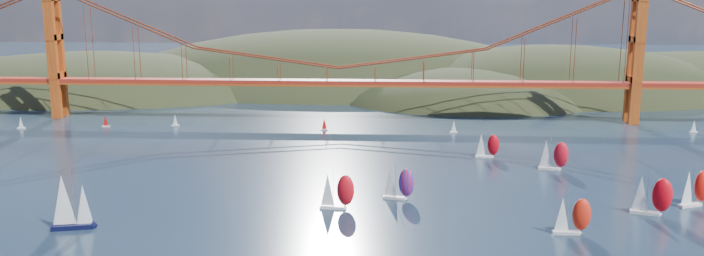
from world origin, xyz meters
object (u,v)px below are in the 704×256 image
racer_1 (571,215)px  sloop_navy (69,203)px  racer_4 (695,187)px  racer_2 (651,195)px  racer_rwb (398,183)px  racer_0 (336,191)px  racer_3 (553,155)px  racer_5 (487,145)px

racer_1 → sloop_navy: bearing=-179.2°
sloop_navy → racer_1: sloop_navy is taller
racer_4 → racer_2: bearing=-173.7°
sloop_navy → racer_rwb: bearing=6.6°
racer_0 → racer_4: (89.71, 7.26, 0.19)m
sloop_navy → racer_4: bearing=-3.7°
racer_rwb → racer_2: bearing=4.4°
racer_rwb → racer_4: bearing=11.7°
racer_4 → racer_3: bearing=106.1°
sloop_navy → racer_3: 135.31m
racer_3 → racer_4: size_ratio=0.96×
racer_0 → sloop_navy: bearing=-159.8°
racer_3 → sloop_navy: bearing=-142.2°
sloop_navy → racer_5: bearing=22.2°
racer_3 → racer_rwb: size_ratio=1.04×
racer_4 → racer_1: bearing=-170.9°
racer_5 → racer_rwb: size_ratio=0.92×
racer_0 → racer_2: size_ratio=0.94×
sloop_navy → racer_1: size_ratio=1.50×
racer_3 → racer_5: 23.01m
racer_5 → racer_0: bearing=-126.6°
racer_5 → racer_4: bearing=-45.3°
racer_1 → racer_4: 42.46m
racer_2 → racer_5: (-31.61, 56.18, -0.91)m
racer_2 → racer_4: racer_2 is taller
racer_1 → racer_4: (36.10, 22.35, 0.44)m
racer_3 → racer_0: bearing=-134.7°
racer_1 → racer_3: 57.13m
racer_2 → racer_1: bearing=-128.5°
racer_0 → racer_1: size_ratio=1.06×
racer_5 → racer_rwb: bearing=-119.9°
sloop_navy → racer_4: size_ratio=1.37×
racer_1 → racer_3: size_ratio=0.95×
racer_1 → racer_2: racer_2 is taller
sloop_navy → racer_5: 127.53m
racer_rwb → racer_3: bearing=47.6°
sloop_navy → racer_5: (103.78, 74.09, -2.13)m
racer_2 → racer_5: racer_2 is taller
racer_4 → racer_rwb: bearing=156.1°
racer_3 → racer_5: bearing=152.3°
racer_5 → racer_rwb: 55.45m
sloop_navy → racer_2: sloop_navy is taller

